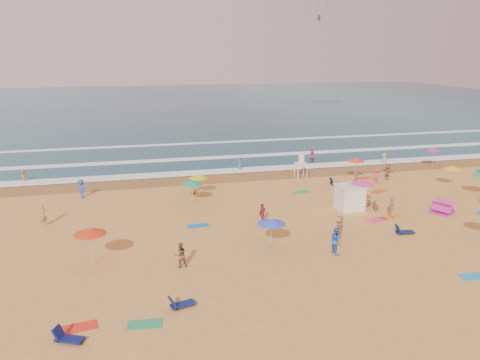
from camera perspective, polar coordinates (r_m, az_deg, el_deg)
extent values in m
plane|color=gold|center=(38.86, 5.27, -4.22)|extent=(220.00, 220.00, 0.00)
cube|color=#0C4756|center=(119.90, -7.87, 9.05)|extent=(220.00, 140.00, 0.18)
plane|color=olive|center=(50.31, 0.70, 0.43)|extent=(220.00, 220.00, 0.00)
cube|color=white|center=(52.63, 0.03, 1.21)|extent=(200.00, 2.20, 0.05)
cube|color=white|center=(59.27, -1.57, 2.83)|extent=(200.00, 1.60, 0.05)
cube|color=white|center=(68.88, -3.32, 4.59)|extent=(200.00, 1.20, 0.05)
cube|color=silver|center=(40.79, 13.22, -2.14)|extent=(2.00, 2.00, 2.00)
cube|color=silver|center=(40.49, 13.31, -0.71)|extent=(2.20, 2.20, 0.12)
imported|color=black|center=(41.58, 15.70, -2.77)|extent=(0.95, 1.79, 0.89)
cone|color=red|center=(30.32, -17.82, -5.97)|extent=(1.98, 1.98, 0.35)
cone|color=#C8D716|center=(43.26, -5.08, 0.45)|extent=(1.70, 1.70, 0.35)
cone|color=yellow|center=(49.88, 24.49, 1.40)|extent=(1.77, 1.77, 0.35)
cone|color=#FF341A|center=(49.40, 13.94, 2.45)|extent=(1.79, 1.79, 0.35)
cone|color=#129974|center=(41.03, -5.85, -0.28)|extent=(1.86, 1.86, 0.35)
cone|color=#E43293|center=(41.01, 14.67, -0.27)|extent=(1.98, 1.98, 0.35)
cone|color=blue|center=(31.73, 3.85, -5.05)|extent=(1.94, 1.94, 0.35)
cone|color=#C52B85|center=(57.75, 22.56, 3.48)|extent=(1.66, 1.66, 0.35)
cube|color=#101C50|center=(25.62, -6.98, -14.81)|extent=(1.40, 0.89, 0.34)
cube|color=#101551|center=(24.14, -20.04, -17.78)|extent=(1.41, 1.06, 0.34)
cube|color=#0E1B4A|center=(36.71, 19.48, -6.00)|extent=(1.36, 0.73, 0.34)
cube|color=#0E1548|center=(48.22, 11.70, -0.36)|extent=(1.31, 0.59, 0.34)
cube|color=red|center=(25.18, -19.00, -16.62)|extent=(1.81, 1.10, 0.03)
cube|color=blue|center=(36.40, -5.15, -5.57)|extent=(1.79, 1.06, 0.03)
cube|color=#259461|center=(24.60, -11.49, -16.84)|extent=(1.78, 1.03, 0.03)
cube|color=#C74E16|center=(48.53, -3.12, -0.14)|extent=(1.73, 0.92, 0.03)
cube|color=#E3355E|center=(39.00, 16.33, -4.71)|extent=(1.88, 1.35, 0.03)
cube|color=#C35318|center=(46.81, 16.52, -1.36)|extent=(1.90, 1.57, 0.03)
cube|color=#228AD6|center=(31.81, 26.61, -10.46)|extent=(1.76, 0.98, 0.03)
cube|color=#28A05A|center=(45.14, 7.48, -1.46)|extent=(1.84, 1.20, 0.03)
cube|color=orange|center=(40.08, 17.97, -4.29)|extent=(1.89, 1.38, 0.03)
cube|color=#C73B2F|center=(51.36, 14.76, 0.24)|extent=(1.71, 0.87, 0.03)
imported|color=#2666B2|center=(31.90, 11.62, -7.23)|extent=(0.76, 0.94, 1.82)
imported|color=tan|center=(38.94, -22.90, -4.04)|extent=(0.75, 0.69, 1.72)
imported|color=tan|center=(34.63, 12.06, -5.55)|extent=(1.02, 1.61, 1.66)
imported|color=#985E46|center=(44.32, -5.83, -0.69)|extent=(0.91, 0.82, 1.56)
imported|color=tan|center=(58.41, 17.14, 2.38)|extent=(0.80, 1.11, 1.55)
imported|color=#D43550|center=(49.50, 16.36, 0.47)|extent=(1.10, 1.14, 1.56)
imported|color=#B52D4C|center=(36.73, 2.74, -4.05)|extent=(0.93, 0.92, 1.58)
imported|color=brown|center=(53.13, -24.89, 0.36)|extent=(0.90, 0.81, 1.55)
imported|color=brown|center=(29.62, -7.30, -9.05)|extent=(0.90, 0.77, 1.63)
imported|color=blue|center=(45.09, -18.79, -1.03)|extent=(1.32, 1.17, 1.77)
imported|color=brown|center=(46.37, 13.91, -0.16)|extent=(0.45, 0.68, 1.84)
imported|color=#DC376C|center=(57.64, 8.84, 2.87)|extent=(1.03, 0.89, 1.83)
imported|color=tan|center=(39.61, 17.96, -3.21)|extent=(0.91, 1.09, 1.75)
imported|color=blue|center=(52.96, -0.05, 1.89)|extent=(0.54, 0.71, 1.75)
imported|color=#9D6D48|center=(51.32, 17.57, 0.95)|extent=(0.94, 1.61, 1.65)
cube|color=#3F3326|center=(85.71, 9.61, 18.92)|extent=(0.40, 0.30, 0.90)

